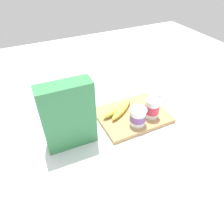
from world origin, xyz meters
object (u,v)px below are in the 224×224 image
at_px(banana_bunch, 118,110).
at_px(cereal_box, 68,116).
at_px(spoon, 163,98).
at_px(yogurt_cup_front, 152,108).
at_px(cutting_board, 132,115).
at_px(yogurt_cup_back, 138,117).

bearing_deg(banana_bunch, cereal_box, 14.50).
bearing_deg(cereal_box, spoon, -168.88).
bearing_deg(cereal_box, yogurt_cup_front, 178.47).
distance_m(cutting_board, cereal_box, 0.35).
bearing_deg(spoon, yogurt_cup_back, 27.66).
height_order(cutting_board, yogurt_cup_back, yogurt_cup_back).
bearing_deg(yogurt_cup_front, yogurt_cup_back, 10.96).
bearing_deg(yogurt_cup_back, cereal_box, -7.52).
bearing_deg(yogurt_cup_back, spoon, -152.34).
distance_m(yogurt_cup_front, banana_bunch, 0.16).
bearing_deg(banana_bunch, cutting_board, 149.55).
distance_m(cereal_box, yogurt_cup_back, 0.32).
bearing_deg(yogurt_cup_front, cereal_box, -3.30).
distance_m(cereal_box, spoon, 0.57).
height_order(cutting_board, banana_bunch, banana_bunch).
xyz_separation_m(cereal_box, spoon, (-0.55, -0.09, -0.14)).
xyz_separation_m(yogurt_cup_back, banana_bunch, (0.04, -0.11, -0.02)).
xyz_separation_m(cereal_box, banana_bunch, (-0.26, -0.07, -0.11)).
relative_size(cereal_box, banana_bunch, 1.65).
bearing_deg(cutting_board, cereal_box, 5.73).
height_order(yogurt_cup_front, banana_bunch, yogurt_cup_front).
bearing_deg(cutting_board, spoon, -165.82).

